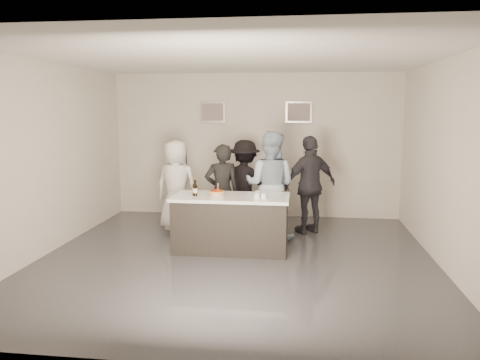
% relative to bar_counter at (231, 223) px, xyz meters
% --- Properties ---
extents(floor, '(6.00, 6.00, 0.00)m').
position_rel_bar_counter_xyz_m(floor, '(0.14, -0.45, -0.45)').
color(floor, '#3D3D42').
rests_on(floor, ground).
extents(ceiling, '(6.00, 6.00, 0.00)m').
position_rel_bar_counter_xyz_m(ceiling, '(0.14, -0.45, 2.55)').
color(ceiling, white).
extents(wall_back, '(6.00, 0.04, 3.00)m').
position_rel_bar_counter_xyz_m(wall_back, '(0.14, 2.55, 1.05)').
color(wall_back, beige).
rests_on(wall_back, ground).
extents(wall_front, '(6.00, 0.04, 3.00)m').
position_rel_bar_counter_xyz_m(wall_front, '(0.14, -3.45, 1.05)').
color(wall_front, beige).
rests_on(wall_front, ground).
extents(wall_left, '(0.04, 6.00, 3.00)m').
position_rel_bar_counter_xyz_m(wall_left, '(-2.86, -0.45, 1.05)').
color(wall_left, beige).
rests_on(wall_left, ground).
extents(wall_right, '(0.04, 6.00, 3.00)m').
position_rel_bar_counter_xyz_m(wall_right, '(3.14, -0.45, 1.05)').
color(wall_right, beige).
rests_on(wall_right, ground).
extents(picture_left, '(0.54, 0.04, 0.44)m').
position_rel_bar_counter_xyz_m(picture_left, '(-0.76, 2.52, 1.75)').
color(picture_left, '#B2B2B7').
rests_on(picture_left, wall_back).
extents(picture_right, '(0.54, 0.04, 0.44)m').
position_rel_bar_counter_xyz_m(picture_right, '(1.04, 2.52, 1.75)').
color(picture_right, '#B2B2B7').
rests_on(picture_right, wall_back).
extents(bar_counter, '(1.86, 0.86, 0.90)m').
position_rel_bar_counter_xyz_m(bar_counter, '(0.00, 0.00, 0.00)').
color(bar_counter, white).
rests_on(bar_counter, ground).
extents(cake, '(0.24, 0.24, 0.07)m').
position_rel_bar_counter_xyz_m(cake, '(-0.22, -0.06, 0.49)').
color(cake, orange).
rests_on(cake, bar_counter).
extents(beer_bottle_a, '(0.07, 0.07, 0.26)m').
position_rel_bar_counter_xyz_m(beer_bottle_a, '(-0.59, -0.00, 0.58)').
color(beer_bottle_a, black).
rests_on(beer_bottle_a, bar_counter).
extents(beer_bottle_b, '(0.07, 0.07, 0.26)m').
position_rel_bar_counter_xyz_m(beer_bottle_b, '(-0.56, -0.08, 0.58)').
color(beer_bottle_b, black).
rests_on(beer_bottle_b, bar_counter).
extents(tumbler_cluster, '(0.19, 0.30, 0.08)m').
position_rel_bar_counter_xyz_m(tumbler_cluster, '(0.48, -0.04, 0.49)').
color(tumbler_cluster, orange).
rests_on(tumbler_cluster, bar_counter).
extents(candles, '(0.24, 0.08, 0.01)m').
position_rel_bar_counter_xyz_m(candles, '(-0.31, -0.24, 0.45)').
color(candles, pink).
rests_on(candles, bar_counter).
extents(person_main_black, '(0.71, 0.57, 1.67)m').
position_rel_bar_counter_xyz_m(person_main_black, '(-0.26, 0.72, 0.39)').
color(person_main_black, black).
rests_on(person_main_black, ground).
extents(person_main_blue, '(1.05, 0.89, 1.89)m').
position_rel_bar_counter_xyz_m(person_main_blue, '(0.57, 0.85, 0.49)').
color(person_main_blue, '#A0B8D2').
rests_on(person_main_blue, ground).
extents(person_guest_left, '(0.92, 0.70, 1.70)m').
position_rel_bar_counter_xyz_m(person_guest_left, '(-1.21, 1.19, 0.40)').
color(person_guest_left, white).
rests_on(person_guest_left, ground).
extents(person_guest_right, '(1.12, 0.93, 1.79)m').
position_rel_bar_counter_xyz_m(person_guest_right, '(1.28, 1.25, 0.45)').
color(person_guest_right, '#2C2A32').
rests_on(person_guest_right, ground).
extents(person_guest_back, '(1.23, 0.94, 1.67)m').
position_rel_bar_counter_xyz_m(person_guest_back, '(0.03, 1.68, 0.39)').
color(person_guest_back, black).
rests_on(person_guest_back, ground).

